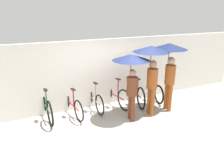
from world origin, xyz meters
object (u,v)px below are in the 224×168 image
parked_bicycle_2 (94,99)px  parked_bicycle_5 (152,89)px  pedestrian_leading (131,68)px  parked_bicycle_1 (71,103)px  parked_bicycle_3 (115,94)px  parked_bicycle_4 (136,92)px  pedestrian_center (152,60)px  parked_bicycle_0 (46,106)px  pedestrian_trailing (169,57)px

parked_bicycle_2 → parked_bicycle_5: 2.28m
parked_bicycle_2 → pedestrian_leading: bearing=-145.9°
parked_bicycle_1 → pedestrian_leading: size_ratio=0.90×
parked_bicycle_3 → parked_bicycle_4: size_ratio=0.99×
pedestrian_center → parked_bicycle_0: bearing=163.6°
parked_bicycle_1 → parked_bicycle_0: bearing=79.7°
parked_bicycle_3 → pedestrian_trailing: bearing=-135.1°
parked_bicycle_2 → parked_bicycle_5: size_ratio=0.96×
pedestrian_leading → pedestrian_trailing: bearing=9.9°
parked_bicycle_1 → pedestrian_leading: pedestrian_leading is taller
parked_bicycle_1 → pedestrian_center: bearing=-120.8°
parked_bicycle_1 → parked_bicycle_2: 0.76m
parked_bicycle_3 → parked_bicycle_5: (1.52, -0.02, -0.03)m
parked_bicycle_2 → parked_bicycle_0: bearing=89.3°
parked_bicycle_4 → pedestrian_leading: bearing=153.6°
pedestrian_trailing → parked_bicycle_1: bearing=160.9°
parked_bicycle_2 → pedestrian_center: 2.24m
pedestrian_center → parked_bicycle_2: bearing=147.1°
pedestrian_trailing → pedestrian_center: bearing=-177.0°
parked_bicycle_2 → pedestrian_leading: 1.78m
pedestrian_leading → pedestrian_trailing: (1.39, 0.10, 0.16)m
pedestrian_center → parked_bicycle_5: bearing=53.6°
parked_bicycle_0 → pedestrian_leading: (2.28, -1.06, 1.18)m
parked_bicycle_2 → parked_bicycle_3: parked_bicycle_3 is taller
pedestrian_trailing → parked_bicycle_2: bearing=154.0°
parked_bicycle_1 → parked_bicycle_5: parked_bicycle_5 is taller
parked_bicycle_4 → pedestrian_center: pedestrian_center is taller
parked_bicycle_5 → pedestrian_center: pedestrian_center is taller
parked_bicycle_3 → pedestrian_trailing: (1.40, -0.98, 1.35)m
parked_bicycle_1 → pedestrian_trailing: size_ratio=0.81×
parked_bicycle_3 → pedestrian_center: bearing=-156.0°
parked_bicycle_3 → parked_bicycle_1: bearing=82.6°
parked_bicycle_1 → pedestrian_center: pedestrian_center is taller
parked_bicycle_0 → parked_bicycle_3: size_ratio=1.01×
parked_bicycle_3 → pedestrian_leading: bearing=170.2°
pedestrian_leading → pedestrian_center: (0.70, 0.04, 0.14)m
parked_bicycle_4 → pedestrian_center: 1.61m
parked_bicycle_1 → parked_bicycle_5: (3.04, 0.05, 0.00)m
parked_bicycle_3 → parked_bicycle_4: (0.76, -0.12, 0.01)m
parked_bicycle_5 → pedestrian_leading: pedestrian_leading is taller
parked_bicycle_0 → parked_bicycle_2: (1.52, 0.01, -0.03)m
parked_bicycle_0 → pedestrian_trailing: bearing=-107.1°
parked_bicycle_0 → pedestrian_center: pedestrian_center is taller
parked_bicycle_1 → pedestrian_leading: 2.19m
parked_bicycle_1 → parked_bicycle_5: bearing=-96.2°
parked_bicycle_2 → parked_bicycle_5: parked_bicycle_5 is taller
parked_bicycle_0 → parked_bicycle_2: bearing=-91.9°
parked_bicycle_4 → parked_bicycle_5: 0.77m
pedestrian_leading → pedestrian_center: 0.71m
parked_bicycle_3 → parked_bicycle_0: bearing=80.7°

